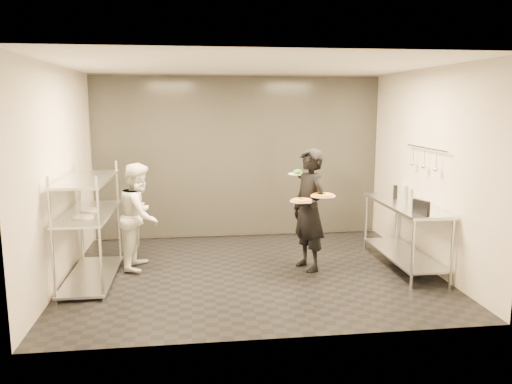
{
  "coord_description": "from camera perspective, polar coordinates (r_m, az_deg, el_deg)",
  "views": [
    {
      "loc": [
        -0.79,
        -6.57,
        2.29
      ],
      "look_at": [
        0.07,
        0.18,
        1.1
      ],
      "focal_mm": 35.0,
      "sensor_mm": 36.0,
      "label": 1
    }
  ],
  "objects": [
    {
      "name": "salad_plate",
      "position": [
        7.11,
        4.77,
        2.22
      ],
      "size": [
        0.26,
        0.26,
        0.07
      ],
      "color": "silver",
      "rests_on": "waiter"
    },
    {
      "name": "pizza_plate_near",
      "position": [
        6.66,
        5.25,
        -0.96
      ],
      "size": [
        0.31,
        0.31,
        0.05
      ],
      "color": "silver",
      "rests_on": "waiter"
    },
    {
      "name": "bottle_clear",
      "position": [
        7.5,
        17.34,
        -0.33
      ],
      "size": [
        0.06,
        0.06,
        0.19
      ],
      "primitive_type": "cylinder",
      "color": "gray",
      "rests_on": "prep_counter"
    },
    {
      "name": "pizza_plate_far",
      "position": [
        6.74,
        7.66,
        -0.36
      ],
      "size": [
        0.33,
        0.33,
        0.05
      ],
      "color": "silver",
      "rests_on": "waiter"
    },
    {
      "name": "bottle_green",
      "position": [
        7.23,
        16.75,
        -0.36
      ],
      "size": [
        0.07,
        0.07,
        0.27
      ],
      "primitive_type": "cylinder",
      "color": "gray",
      "rests_on": "prep_counter"
    },
    {
      "name": "prep_counter",
      "position": [
        7.4,
        16.62,
        -3.51
      ],
      "size": [
        0.6,
        1.8,
        0.92
      ],
      "color": "silver",
      "rests_on": "ground"
    },
    {
      "name": "room_shell",
      "position": [
        7.84,
        -1.46,
        3.4
      ],
      "size": [
        5.0,
        4.0,
        2.8
      ],
      "color": "black",
      "rests_on": "ground"
    },
    {
      "name": "chef",
      "position": [
        7.23,
        -13.17,
        -2.66
      ],
      "size": [
        0.66,
        0.8,
        1.5
      ],
      "primitive_type": "imported",
      "rotation": [
        0.0,
        0.0,
        1.43
      ],
      "color": "white",
      "rests_on": "ground"
    },
    {
      "name": "pos_monitor",
      "position": [
        6.63,
        18.34,
        -1.68
      ],
      "size": [
        0.13,
        0.27,
        0.19
      ],
      "primitive_type": "cube",
      "rotation": [
        0.0,
        0.0,
        0.3
      ],
      "color": "black",
      "rests_on": "prep_counter"
    },
    {
      "name": "utensil_rail",
      "position": [
        7.35,
        18.75,
        3.59
      ],
      "size": [
        0.07,
        1.2,
        0.31
      ],
      "color": "silver",
      "rests_on": "room_shell"
    },
    {
      "name": "pass_rack",
      "position": [
        6.87,
        -18.54,
        -3.39
      ],
      "size": [
        0.6,
        1.6,
        1.5
      ],
      "color": "silver",
      "rests_on": "ground"
    },
    {
      "name": "bottle_dark",
      "position": [
        7.64,
        15.63,
        -0.0
      ],
      "size": [
        0.06,
        0.06,
        0.21
      ],
      "primitive_type": "cylinder",
      "color": "black",
      "rests_on": "prep_counter"
    },
    {
      "name": "waiter",
      "position": [
        6.97,
        6.1,
        -2.05
      ],
      "size": [
        0.6,
        0.73,
        1.7
      ],
      "primitive_type": "imported",
      "rotation": [
        0.0,
        0.0,
        -1.2
      ],
      "color": "black",
      "rests_on": "ground"
    }
  ]
}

